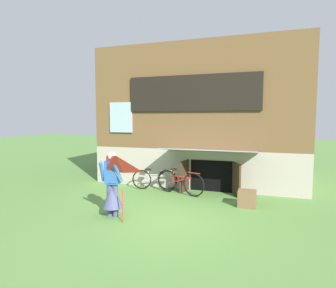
{
  "coord_description": "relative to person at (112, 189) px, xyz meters",
  "views": [
    {
      "loc": [
        2.28,
        -6.36,
        2.45
      ],
      "look_at": [
        -0.23,
        1.1,
        1.74
      ],
      "focal_mm": 30.16,
      "sensor_mm": 36.0,
      "label": 1
    }
  ],
  "objects": [
    {
      "name": "ground_plane",
      "position": [
        1.25,
        0.25,
        -0.69
      ],
      "size": [
        60.0,
        60.0,
        0.0
      ],
      "primitive_type": "plane",
      "color": "#56843D"
    },
    {
      "name": "wooden_crate",
      "position": [
        3.17,
        1.88,
        -0.46
      ],
      "size": [
        0.49,
        0.42,
        0.46
      ],
      "primitive_type": "cube",
      "color": "brown",
      "rests_on": "ground_plane"
    },
    {
      "name": "person",
      "position": [
        0.0,
        0.0,
        0.0
      ],
      "size": [
        0.61,
        0.52,
        1.63
      ],
      "rotation": [
        0.0,
        0.0,
        -0.01
      ],
      "color": "#474C75",
      "rests_on": "ground_plane"
    },
    {
      "name": "bicycle_silver",
      "position": [
        0.03,
        2.84,
        -0.33
      ],
      "size": [
        1.57,
        0.34,
        0.73
      ],
      "rotation": [
        0.0,
        0.0,
        0.19
      ],
      "color": "black",
      "rests_on": "ground_plane"
    },
    {
      "name": "bicycle_red",
      "position": [
        1.02,
        2.55,
        -0.29
      ],
      "size": [
        1.73,
        0.54,
        0.81
      ],
      "rotation": [
        0.0,
        0.0,
        -0.29
      ],
      "color": "black",
      "rests_on": "ground_plane"
    },
    {
      "name": "log_house",
      "position": [
        1.25,
        5.52,
        1.85
      ],
      "size": [
        7.53,
        5.67,
        5.08
      ],
      "color": "#ADA393",
      "rests_on": "ground_plane"
    },
    {
      "name": "kite",
      "position": [
        0.37,
        -0.48,
        0.59
      ],
      "size": [
        0.77,
        0.74,
        1.55
      ],
      "color": "red",
      "rests_on": "ground_plane"
    }
  ]
}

